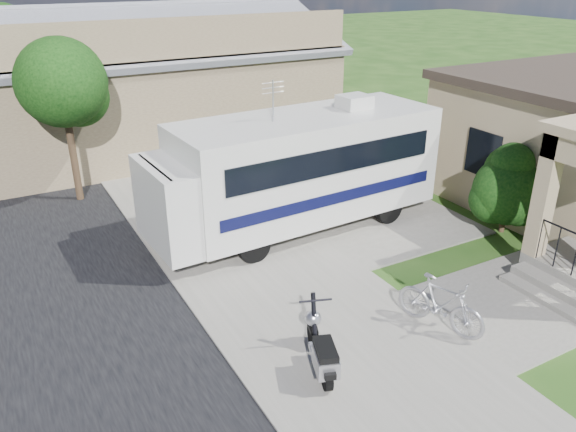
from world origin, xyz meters
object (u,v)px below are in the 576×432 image
motorhome (297,168)px  shrub (508,187)px  scooter (321,349)px  garden_hose (526,276)px  bicycle (440,307)px

motorhome → shrub: 5.28m
scooter → garden_hose: bearing=24.3°
shrub → bicycle: (-4.46, -2.48, -0.68)m
motorhome → bicycle: bearing=-92.3°
motorhome → garden_hose: bearing=-60.2°
scooter → shrub: bearing=39.1°
bicycle → scooter: bearing=158.5°
motorhome → bicycle: motorhome is taller
shrub → garden_hose: bearing=-126.6°
scooter → bicycle: size_ratio=0.90×
motorhome → bicycle: (0.07, -5.17, -1.12)m
motorhome → garden_hose: 5.81m
motorhome → shrub: motorhome is taller
bicycle → garden_hose: size_ratio=4.96×
garden_hose → motorhome: bearing=122.9°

